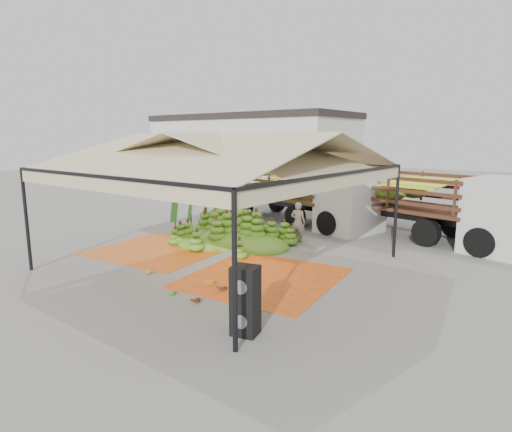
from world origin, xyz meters
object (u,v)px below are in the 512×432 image
Objects in this scene: banana_heap at (232,225)px; truck_right at (435,199)px; speaker_stack at (245,301)px; truck_left at (308,190)px; vendor at (298,222)px.

truck_right is (5.96, 4.84, 0.97)m from banana_heap.
speaker_stack is at bearing -82.00° from truck_right.
truck_left is (-4.84, 10.36, 0.84)m from speaker_stack.
truck_left is 5.46m from truck_right.
banana_heap is 7.74m from truck_right.
vendor is at bearing -52.63° from truck_left.
speaker_stack is at bearing -53.33° from truck_left.
truck_left is at bearing -79.10° from vendor.
vendor is (2.06, 1.37, 0.16)m from banana_heap.
banana_heap is at bearing -129.59° from truck_right.
truck_right reaches higher than speaker_stack.
truck_right reaches higher than truck_left.
vendor is 0.20× the size of truck_right.
speaker_stack is 0.93× the size of vendor.
banana_heap is 3.68× the size of vendor.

